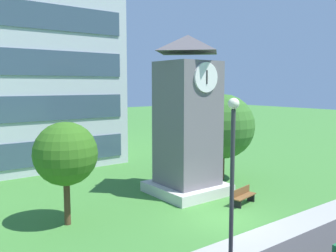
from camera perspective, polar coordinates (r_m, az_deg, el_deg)
ground_plane at (r=18.29m, az=8.64°, el=-14.24°), size 160.00×160.00×0.00m
kerb_strip at (r=16.75m, az=15.08°, el=-16.38°), size 120.00×1.60×0.01m
clock_tower at (r=21.33m, az=3.08°, el=0.19°), size 4.04×4.04×9.30m
park_bench at (r=20.43m, az=11.76°, el=-10.71°), size 1.86×0.84×0.88m
street_lamp at (r=11.72m, az=10.07°, el=-6.98°), size 0.36×0.36×6.05m
tree_streetside at (r=17.16m, az=-15.81°, el=-4.26°), size 2.92×2.92×4.80m
tree_near_tower at (r=24.84m, az=8.55°, el=-0.06°), size 4.37×4.37×5.85m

